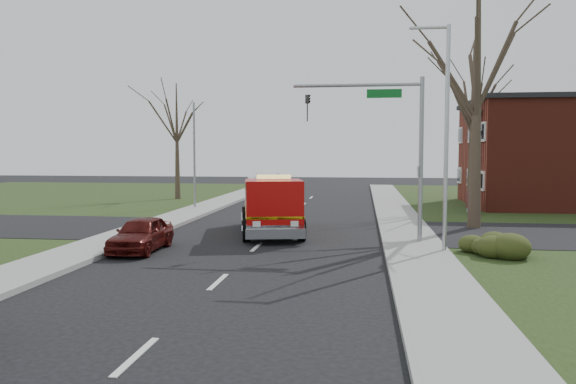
# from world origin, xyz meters

# --- Properties ---
(ground) EXTENTS (120.00, 120.00, 0.00)m
(ground) POSITION_xyz_m (0.00, 0.00, 0.00)
(ground) COLOR black
(ground) RESTS_ON ground
(sidewalk_right) EXTENTS (2.40, 80.00, 0.15)m
(sidewalk_right) POSITION_xyz_m (6.20, 0.00, 0.07)
(sidewalk_right) COLOR gray
(sidewalk_right) RESTS_ON ground
(sidewalk_left) EXTENTS (2.40, 80.00, 0.15)m
(sidewalk_left) POSITION_xyz_m (-6.20, 0.00, 0.07)
(sidewalk_left) COLOR gray
(sidewalk_left) RESTS_ON ground
(health_center_sign) EXTENTS (0.12, 2.00, 1.40)m
(health_center_sign) POSITION_xyz_m (10.50, 12.50, 0.88)
(health_center_sign) COLOR #430F11
(health_center_sign) RESTS_ON ground
(hedge_corner) EXTENTS (2.80, 2.00, 0.90)m
(hedge_corner) POSITION_xyz_m (9.00, -1.00, 0.58)
(hedge_corner) COLOR #263212
(hedge_corner) RESTS_ON lawn_right
(bare_tree_near) EXTENTS (6.00, 6.00, 12.00)m
(bare_tree_near) POSITION_xyz_m (9.50, 6.00, 7.41)
(bare_tree_near) COLOR #382B21
(bare_tree_near) RESTS_ON ground
(bare_tree_far) EXTENTS (5.25, 5.25, 10.50)m
(bare_tree_far) POSITION_xyz_m (11.00, 15.00, 6.49)
(bare_tree_far) COLOR #382B21
(bare_tree_far) RESTS_ON ground
(bare_tree_left) EXTENTS (4.50, 4.50, 9.00)m
(bare_tree_left) POSITION_xyz_m (-10.00, 20.00, 5.56)
(bare_tree_left) COLOR #382B21
(bare_tree_left) RESTS_ON ground
(traffic_signal_mast) EXTENTS (5.29, 0.18, 6.80)m
(traffic_signal_mast) POSITION_xyz_m (5.21, 1.50, 4.71)
(traffic_signal_mast) COLOR gray
(traffic_signal_mast) RESTS_ON ground
(streetlight_pole) EXTENTS (1.48, 0.16, 8.40)m
(streetlight_pole) POSITION_xyz_m (7.14, -0.50, 4.55)
(streetlight_pole) COLOR #B7BABF
(streetlight_pole) RESTS_ON ground
(utility_pole_far) EXTENTS (0.14, 0.14, 7.00)m
(utility_pole_far) POSITION_xyz_m (-6.80, 14.00, 3.50)
(utility_pole_far) COLOR gray
(utility_pole_far) RESTS_ON ground
(fire_engine) EXTENTS (3.90, 7.35, 2.82)m
(fire_engine) POSITION_xyz_m (-0.03, 3.76, 1.28)
(fire_engine) COLOR #A70907
(fire_engine) RESTS_ON ground
(parked_car_maroon) EXTENTS (1.64, 3.93, 1.33)m
(parked_car_maroon) POSITION_xyz_m (-4.20, -1.43, 0.67)
(parked_car_maroon) COLOR #450D0B
(parked_car_maroon) RESTS_ON ground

